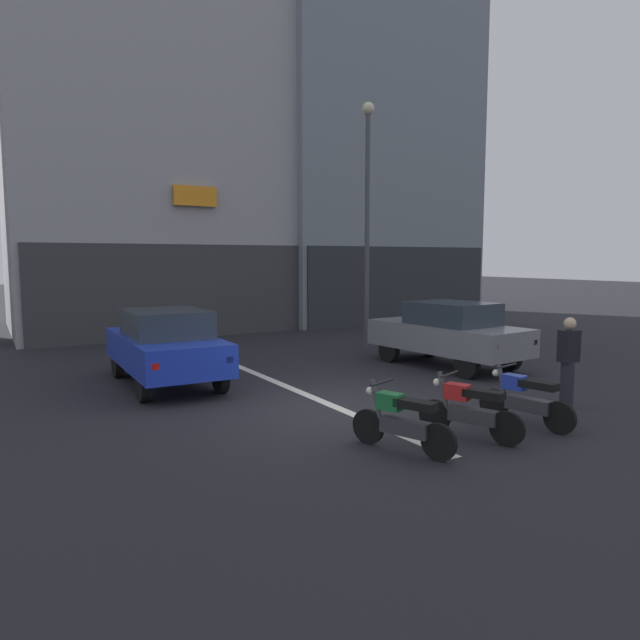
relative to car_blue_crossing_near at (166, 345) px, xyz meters
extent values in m
plane|color=#232328|center=(2.16, -3.56, -0.89)|extent=(120.00, 120.00, 0.00)
cube|color=silver|center=(2.16, 2.44, -0.88)|extent=(0.20, 18.00, 0.01)
cube|color=#9E9EA3|center=(2.50, 11.10, 6.40)|extent=(10.10, 8.00, 14.58)
cube|color=#373739|center=(2.50, 7.05, 0.71)|extent=(9.69, 0.10, 3.20)
cube|color=orange|center=(3.04, 6.98, 3.94)|extent=(1.48, 0.16, 0.67)
cube|color=gray|center=(11.69, 11.10, 7.29)|extent=(9.33, 8.84, 16.34)
cube|color=#292C30|center=(11.69, 6.63, 0.71)|extent=(8.95, 0.10, 3.20)
cylinder|color=black|center=(-0.75, 1.35, -0.57)|extent=(0.19, 0.64, 0.64)
cylinder|color=black|center=(0.80, 1.32, -0.57)|extent=(0.19, 0.64, 0.64)
cylinder|color=black|center=(-0.80, -1.25, -0.57)|extent=(0.19, 0.64, 0.64)
cylinder|color=black|center=(0.75, -1.28, -0.57)|extent=(0.19, 0.64, 0.64)
cube|color=#1E38BF|center=(0.00, 0.04, -0.14)|extent=(1.84, 4.13, 0.66)
cube|color=#2D3842|center=(0.00, -0.11, 0.47)|extent=(1.59, 2.00, 0.56)
cube|color=red|center=(-0.74, -1.97, -0.09)|extent=(0.14, 0.06, 0.12)
cube|color=red|center=(0.67, -1.99, -0.09)|extent=(0.14, 0.06, 0.12)
cylinder|color=black|center=(5.83, -0.22, -0.57)|extent=(0.24, 0.65, 0.64)
cylinder|color=black|center=(7.37, -0.08, -0.57)|extent=(0.24, 0.65, 0.64)
cylinder|color=black|center=(6.07, -2.81, -0.57)|extent=(0.24, 0.65, 0.64)
cylinder|color=black|center=(7.61, -2.67, -0.57)|extent=(0.24, 0.65, 0.64)
cube|color=slate|center=(6.72, -1.44, -0.14)|extent=(2.13, 4.24, 0.66)
cube|color=#2D3842|center=(6.73, -1.59, 0.47)|extent=(1.72, 2.10, 0.56)
cube|color=red|center=(6.20, -3.52, -0.09)|extent=(0.14, 0.07, 0.12)
cube|color=red|center=(7.61, -3.39, -0.09)|extent=(0.14, 0.07, 0.12)
cylinder|color=#47474C|center=(6.70, 2.07, 2.58)|extent=(0.14, 0.14, 6.92)
sphere|color=beige|center=(6.70, 2.07, 6.22)|extent=(0.36, 0.36, 0.36)
cylinder|color=black|center=(1.47, -5.44, -0.63)|extent=(0.25, 0.51, 0.52)
cylinder|color=black|center=(1.87, -6.52, -0.63)|extent=(0.25, 0.51, 0.52)
cube|color=#38383D|center=(1.69, -6.03, -0.52)|extent=(0.44, 0.76, 0.22)
cube|color=black|center=(1.74, -6.18, -0.17)|extent=(0.41, 0.64, 0.12)
cube|color=#1E7238|center=(1.60, -5.79, -0.19)|extent=(0.33, 0.41, 0.24)
cylinder|color=#4C4C51|center=(1.52, -5.58, -0.25)|extent=(0.15, 0.25, 0.70)
cylinder|color=black|center=(1.55, -5.66, 0.07)|extent=(0.53, 0.22, 0.04)
sphere|color=silver|center=(1.48, -5.47, -0.09)|extent=(0.12, 0.12, 0.12)
cylinder|color=black|center=(2.71, -5.50, -0.63)|extent=(0.26, 0.51, 0.52)
cylinder|color=black|center=(3.15, -6.56, -0.63)|extent=(0.26, 0.51, 0.52)
cube|color=#38383D|center=(2.95, -6.08, -0.52)|extent=(0.46, 0.76, 0.22)
cube|color=black|center=(3.01, -6.22, -0.17)|extent=(0.43, 0.64, 0.12)
cube|color=red|center=(2.85, -5.84, -0.19)|extent=(0.34, 0.42, 0.24)
cylinder|color=#4C4C51|center=(2.77, -5.64, -0.25)|extent=(0.15, 0.25, 0.70)
cylinder|color=black|center=(2.80, -5.71, 0.07)|extent=(0.52, 0.24, 0.04)
sphere|color=silver|center=(2.72, -5.52, -0.09)|extent=(0.12, 0.12, 0.12)
cylinder|color=black|center=(4.07, -5.45, -0.63)|extent=(0.17, 0.52, 0.52)
cylinder|color=black|center=(4.30, -6.58, -0.63)|extent=(0.17, 0.52, 0.52)
cube|color=#38383D|center=(4.20, -6.06, -0.52)|extent=(0.34, 0.76, 0.22)
cube|color=black|center=(4.23, -6.22, -0.17)|extent=(0.33, 0.63, 0.12)
cube|color=#233DB7|center=(4.15, -5.81, -0.19)|extent=(0.29, 0.40, 0.24)
cylinder|color=#4C4C51|center=(4.10, -5.60, -0.25)|extent=(0.12, 0.25, 0.70)
cylinder|color=black|center=(4.12, -5.68, 0.07)|extent=(0.55, 0.14, 0.04)
sphere|color=silver|center=(4.08, -5.47, -0.09)|extent=(0.12, 0.12, 0.12)
cylinder|color=#23232D|center=(5.76, -5.63, -0.46)|extent=(0.24, 0.24, 0.86)
cube|color=black|center=(5.76, -5.63, 0.26)|extent=(0.38, 0.25, 0.58)
sphere|color=beige|center=(5.76, -5.63, 0.67)|extent=(0.22, 0.22, 0.22)
camera|label=1|loc=(-3.32, -12.18, 1.84)|focal=32.22mm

